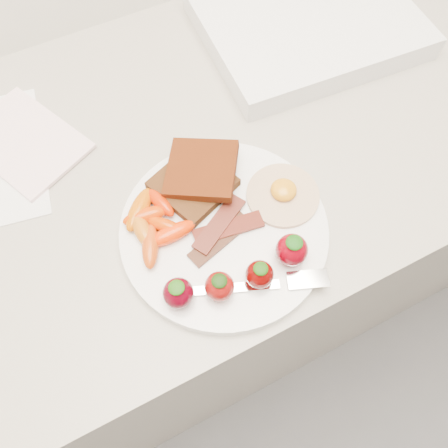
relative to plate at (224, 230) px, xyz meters
name	(u,v)px	position (x,y,z in m)	size (l,w,h in m)	color
counter	(199,259)	(0.01, 0.15, -0.46)	(2.00, 0.60, 0.90)	gray
plate	(224,230)	(0.00, 0.00, 0.00)	(0.27, 0.27, 0.02)	white
toast_lower	(193,184)	(-0.01, 0.07, 0.02)	(0.09, 0.09, 0.01)	black
toast_upper	(201,169)	(0.01, 0.08, 0.03)	(0.09, 0.09, 0.01)	black
fried_egg	(283,194)	(0.09, 0.01, 0.01)	(0.13, 0.13, 0.02)	beige
bacon_strips	(223,230)	(0.00, 0.00, 0.01)	(0.11, 0.07, 0.01)	black
baby_carrots	(153,224)	(-0.08, 0.04, 0.02)	(0.09, 0.12, 0.02)	#C83500
strawberries	(241,274)	(-0.01, -0.07, 0.03)	(0.18, 0.06, 0.05)	#49000D
fork	(266,284)	(0.01, -0.09, 0.01)	(0.17, 0.08, 0.00)	silver
notepad	(24,141)	(-0.19, 0.26, 0.00)	(0.12, 0.18, 0.01)	#FED5DD
appliance	(308,24)	(0.29, 0.27, 0.01)	(0.34, 0.27, 0.04)	white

